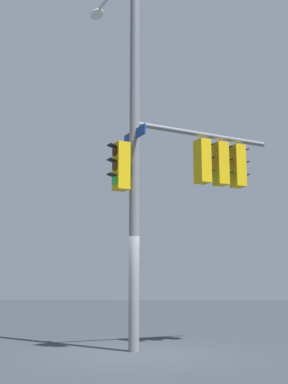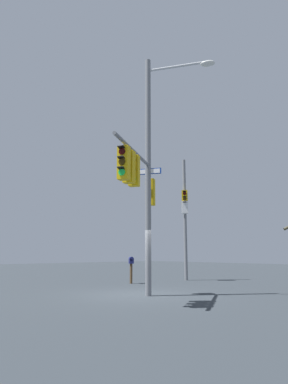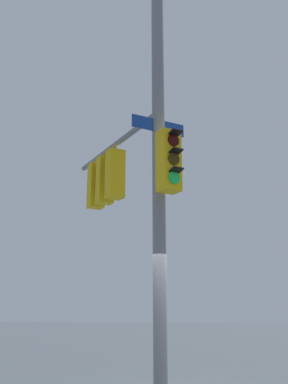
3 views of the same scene
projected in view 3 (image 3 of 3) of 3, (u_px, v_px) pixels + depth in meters
name	position (u px, v px, depth m)	size (l,w,h in m)	color
main_signal_pole_assembly	(132.00, 136.00, 8.70)	(3.03, 4.97, 9.85)	slate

